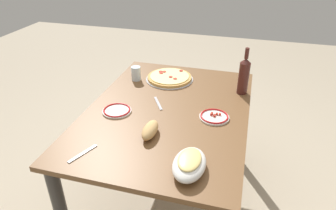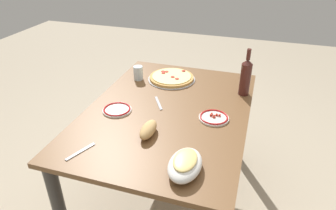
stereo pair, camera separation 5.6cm
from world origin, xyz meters
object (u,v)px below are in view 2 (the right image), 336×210
at_px(pepperoni_pizza, 172,78).
at_px(side_plate_far, 214,117).
at_px(baked_pasta_dish, 185,164).
at_px(wine_bottle, 246,76).
at_px(bread_loaf, 148,130).
at_px(water_glass, 138,73).
at_px(dining_table, 168,125).
at_px(side_plate_near, 117,110).

xyz_separation_m(pepperoni_pizza, side_plate_far, (0.44, 0.39, -0.01)).
relative_size(baked_pasta_dish, wine_bottle, 0.76).
height_order(wine_bottle, bread_loaf, wine_bottle).
bearing_deg(water_glass, pepperoni_pizza, 106.70).
bearing_deg(wine_bottle, dining_table, -50.75).
xyz_separation_m(wine_bottle, bread_loaf, (0.63, -0.44, -0.10)).
xyz_separation_m(dining_table, water_glass, (-0.35, -0.34, 0.16)).
height_order(baked_pasta_dish, water_glass, water_glass).
xyz_separation_m(baked_pasta_dish, side_plate_far, (-0.48, 0.05, -0.03)).
relative_size(pepperoni_pizza, side_plate_near, 1.98).
bearing_deg(water_glass, side_plate_near, 6.08).
bearing_deg(side_plate_near, dining_table, 111.08).
distance_m(pepperoni_pizza, baked_pasta_dish, 0.98).
bearing_deg(dining_table, side_plate_near, -68.92).
bearing_deg(wine_bottle, water_glass, -90.19).
xyz_separation_m(wine_bottle, side_plate_far, (0.37, -0.13, -0.12)).
xyz_separation_m(pepperoni_pizza, wine_bottle, (0.07, 0.53, 0.11)).
height_order(dining_table, side_plate_far, side_plate_far).
relative_size(dining_table, wine_bottle, 4.29).
relative_size(baked_pasta_dish, side_plate_far, 1.37).
relative_size(dining_table, water_glass, 13.33).
bearing_deg(bread_loaf, pepperoni_pizza, -173.03).
relative_size(dining_table, side_plate_far, 7.73).
distance_m(baked_pasta_dish, bread_loaf, 0.33).
bearing_deg(dining_table, water_glass, -135.67).
bearing_deg(dining_table, baked_pasta_dish, 25.61).
height_order(pepperoni_pizza, water_glass, water_glass).
bearing_deg(dining_table, bread_loaf, -3.75).
distance_m(dining_table, bread_loaf, 0.32).
distance_m(baked_pasta_dish, side_plate_near, 0.66).
xyz_separation_m(dining_table, bread_loaf, (0.29, -0.02, 0.15)).
distance_m(water_glass, side_plate_near, 0.46).
distance_m(pepperoni_pizza, water_glass, 0.25).
bearing_deg(pepperoni_pizza, bread_loaf, 6.97).
bearing_deg(pepperoni_pizza, side_plate_near, -19.29).
bearing_deg(side_plate_near, bread_loaf, 57.17).
height_order(baked_pasta_dish, side_plate_near, baked_pasta_dish).
bearing_deg(baked_pasta_dish, dining_table, -154.39).
bearing_deg(water_glass, wine_bottle, 89.81).
relative_size(pepperoni_pizza, wine_bottle, 1.10).
xyz_separation_m(dining_table, side_plate_near, (0.11, -0.29, 0.12)).
bearing_deg(baked_pasta_dish, bread_loaf, -129.48).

